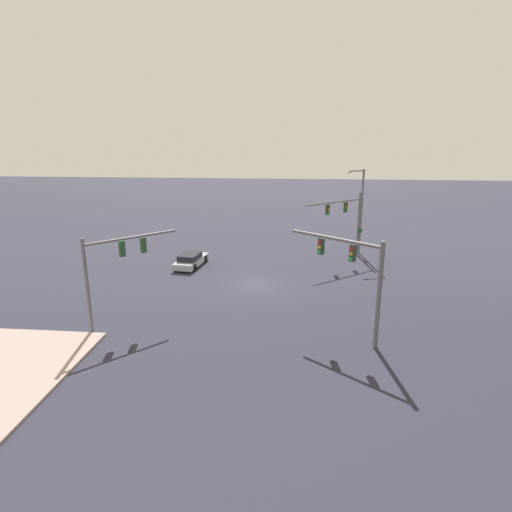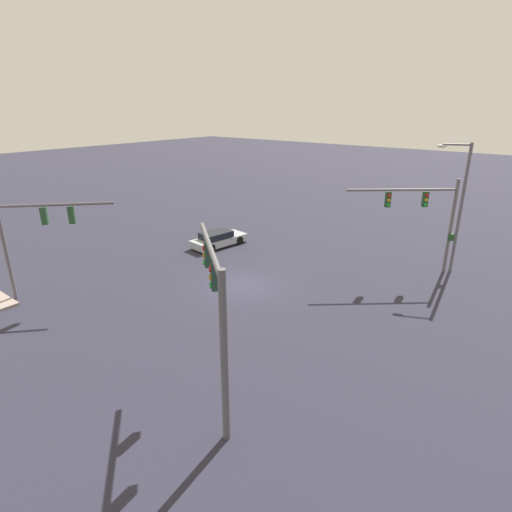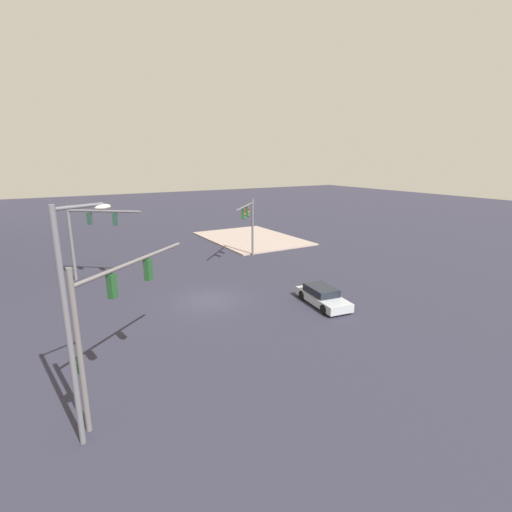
# 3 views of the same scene
# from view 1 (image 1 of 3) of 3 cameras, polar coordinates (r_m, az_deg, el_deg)

# --- Properties ---
(ground_plane) EXTENTS (178.23, 178.23, 0.00)m
(ground_plane) POSITION_cam_1_polar(r_m,az_deg,el_deg) (34.53, -0.02, -3.82)
(ground_plane) COLOR #2C2B3B
(traffic_signal_near_corner) EXTENTS (4.60, 4.31, 5.86)m
(traffic_signal_near_corner) POSITION_cam_1_polar(r_m,az_deg,el_deg) (27.43, -18.35, -0.73)
(traffic_signal_near_corner) COLOR slate
(traffic_signal_near_corner) RESTS_ON ground
(traffic_signal_opposite_side) EXTENTS (4.65, 5.67, 6.24)m
(traffic_signal_opposite_side) POSITION_cam_1_polar(r_m,az_deg,el_deg) (42.11, 11.86, 5.34)
(traffic_signal_opposite_side) COLOR #645F60
(traffic_signal_opposite_side) RESTS_ON ground
(traffic_signal_cross_street) EXTENTS (4.06, 4.92, 6.12)m
(traffic_signal_cross_street) POSITION_cam_1_polar(r_m,az_deg,el_deg) (24.79, 13.10, -1.69)
(traffic_signal_cross_street) COLOR slate
(traffic_signal_cross_street) RESTS_ON ground
(streetlamp_curved_arm) EXTENTS (1.08, 1.97, 8.39)m
(streetlamp_curved_arm) POSITION_cam_1_polar(r_m,az_deg,el_deg) (43.79, 13.51, 6.38)
(streetlamp_curved_arm) COLOR slate
(streetlamp_curved_arm) RESTS_ON ground
(sedan_car_approaching) EXTENTS (4.75, 2.37, 1.21)m
(sedan_car_approaching) POSITION_cam_1_polar(r_m,az_deg,el_deg) (39.72, -8.58, -0.53)
(sedan_car_approaching) COLOR #ADB4BD
(sedan_car_approaching) RESTS_ON ground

